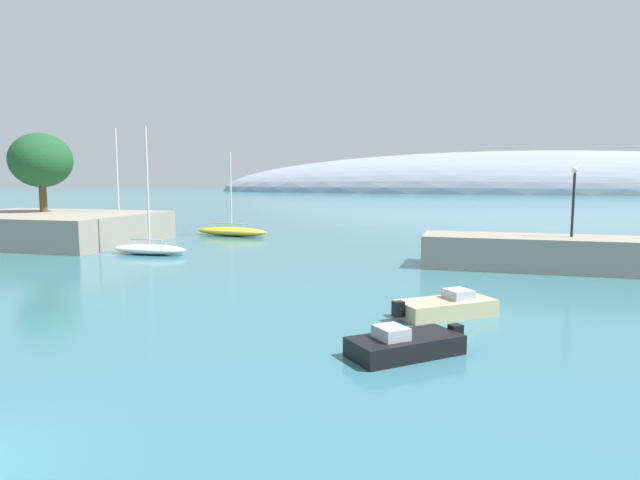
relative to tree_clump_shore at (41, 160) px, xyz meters
name	(u,v)px	position (x,y,z in m)	size (l,w,h in m)	color
shore_outcrop	(43,228)	(1.49, -1.82, -6.27)	(19.52, 13.82, 2.68)	gray
tree_clump_shore	(41,160)	(0.00, 0.00, 0.00)	(5.73, 5.73, 7.54)	brown
distant_ridge	(520,193)	(59.35, 206.44, -7.61)	(279.55, 76.31, 35.88)	#8E99AD
sailboat_white_near_shore	(150,248)	(15.77, -6.33, -7.10)	(6.25, 2.10, 9.89)	white
sailboat_navy_mid_mooring	(120,233)	(6.67, 2.41, -7.06)	(7.20, 4.89, 10.71)	navy
sailboat_yellow_outer_mooring	(232,231)	(16.01, 8.04, -7.10)	(8.59, 3.23, 8.60)	yellow
motorboat_sand_foreground	(446,307)	(38.98, -19.57, -7.22)	(4.44, 4.06, 1.10)	#C6B284
motorboat_black_alongside_breakwater	(405,344)	(37.92, -25.28, -7.24)	(3.96, 3.82, 1.05)	black
harbor_lamp_post	(574,194)	(46.11, -5.30, -2.74)	(0.36, 0.36, 4.44)	black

